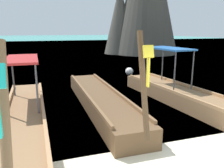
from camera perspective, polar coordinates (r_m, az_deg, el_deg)
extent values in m
plane|color=#2DB29E|center=(64.68, -16.67, 10.23)|extent=(120.00, 120.00, 0.00)
cube|color=olive|center=(6.73, -20.49, -8.94)|extent=(1.04, 6.72, 0.59)
cube|color=#AF7F52|center=(6.66, -24.84, -6.41)|extent=(0.09, 6.19, 0.10)
cube|color=#AF7F52|center=(6.60, -16.59, -5.87)|extent=(0.09, 6.19, 0.10)
cylinder|color=brown|center=(2.92, -24.72, -10.94)|extent=(0.12, 0.89, 2.07)
cylinder|color=#4C4C51|center=(6.32, -24.49, -1.71)|extent=(0.05, 0.05, 1.30)
cylinder|color=#4C4C51|center=(6.27, -17.94, -1.25)|extent=(0.05, 0.05, 1.30)
cylinder|color=#4C4C51|center=(8.28, -23.12, 1.72)|extent=(0.05, 0.05, 1.30)
cylinder|color=#4C4C51|center=(8.25, -18.13, 2.09)|extent=(0.05, 0.05, 1.30)
cube|color=#AD2323|center=(7.16, -21.33, 5.75)|extent=(0.88, 2.22, 0.06)
cube|color=brown|center=(8.32, -2.93, -4.04)|extent=(1.23, 6.82, 0.55)
cube|color=brown|center=(8.12, -6.60, -2.18)|extent=(0.15, 6.26, 0.10)
cube|color=brown|center=(8.38, 0.58, -1.61)|extent=(0.15, 6.26, 0.10)
cylinder|color=brown|center=(4.77, 7.74, -0.33)|extent=(0.13, 0.64, 2.20)
cube|color=yellow|center=(4.51, 8.93, 7.90)|extent=(0.20, 0.12, 0.25)
cube|color=yellow|center=(4.54, 8.86, 2.79)|extent=(0.03, 0.08, 0.57)
cube|color=olive|center=(9.26, 16.18, -2.85)|extent=(1.76, 6.40, 0.52)
cube|color=#AF7F52|center=(8.85, 13.55, -1.35)|extent=(0.62, 5.80, 0.10)
cube|color=#AF7F52|center=(9.54, 18.86, -0.64)|extent=(0.62, 5.80, 0.10)
cylinder|color=#4C4C51|center=(8.67, 15.14, 2.87)|extent=(0.05, 0.05, 1.46)
cylinder|color=#4C4C51|center=(9.20, 19.19, 3.18)|extent=(0.05, 0.05, 1.46)
cylinder|color=#4C4C51|center=(10.19, 8.50, 4.67)|extent=(0.05, 0.05, 1.46)
cylinder|color=#4C4C51|center=(10.65, 12.30, 4.88)|extent=(0.05, 0.05, 1.46)
cube|color=#235BA3|center=(9.57, 13.82, 8.48)|extent=(1.20, 2.18, 0.06)
cone|color=#4E4B43|center=(27.57, 1.91, 15.71)|extent=(3.57, 3.57, 7.91)
sphere|color=white|center=(14.29, 4.27, 3.11)|extent=(0.48, 0.48, 0.48)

